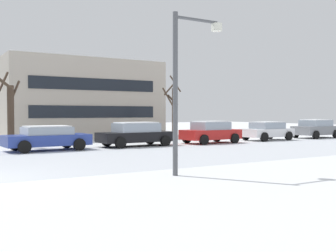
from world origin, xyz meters
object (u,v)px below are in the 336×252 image
at_px(parked_car_red, 211,132).
at_px(street_lamp, 185,75).
at_px(parked_car_white, 267,131).
at_px(parked_car_blue, 47,138).
at_px(parked_car_gray, 316,128).
at_px(parked_car_black, 136,134).

bearing_deg(parked_car_red, street_lamp, -130.83).
relative_size(street_lamp, parked_car_red, 1.28).
bearing_deg(parked_car_white, street_lamp, -143.36).
relative_size(parked_car_red, parked_car_white, 1.02).
distance_m(street_lamp, parked_car_blue, 11.16).
bearing_deg(parked_car_gray, parked_car_blue, 179.61).
xyz_separation_m(parked_car_blue, parked_car_gray, (21.07, -0.15, 0.07)).
xyz_separation_m(street_lamp, parked_car_red, (9.03, 10.45, -2.45)).
xyz_separation_m(parked_car_red, parked_car_gray, (10.54, 0.17, 0.01)).
height_order(parked_car_black, parked_car_white, parked_car_black).
bearing_deg(street_lamp, parked_car_white, 36.64).
relative_size(street_lamp, parked_car_blue, 1.17).
distance_m(parked_car_black, parked_car_gray, 15.81).
bearing_deg(parked_car_blue, parked_car_gray, -0.39).
xyz_separation_m(street_lamp, parked_car_blue, (-1.51, 10.76, -2.51)).
bearing_deg(parked_car_gray, street_lamp, -151.51).
height_order(parked_car_white, parked_car_gray, parked_car_gray).
height_order(parked_car_red, parked_car_white, parked_car_red).
xyz_separation_m(parked_car_blue, parked_car_red, (10.54, -0.31, 0.05)).
relative_size(parked_car_red, parked_car_gray, 1.03).
bearing_deg(parked_car_black, parked_car_blue, -179.58).
distance_m(street_lamp, parked_car_gray, 22.40).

